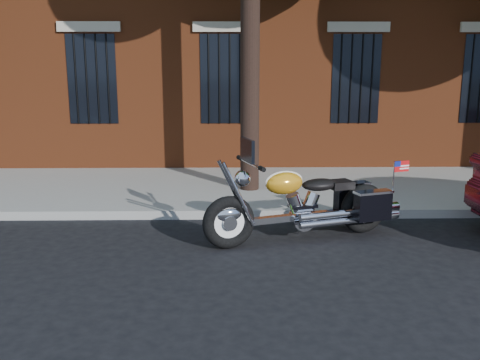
{
  "coord_description": "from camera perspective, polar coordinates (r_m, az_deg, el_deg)",
  "views": [
    {
      "loc": [
        0.13,
        -7.3,
        2.57
      ],
      "look_at": [
        0.28,
        0.8,
        0.79
      ],
      "focal_mm": 40.0,
      "sensor_mm": 36.0,
      "label": 1
    }
  ],
  "objects": [
    {
      "name": "sidewalk",
      "position": [
        10.85,
        -1.69,
        -0.89
      ],
      "size": [
        40.0,
        3.6,
        0.15
      ],
      "primitive_type": "cube",
      "color": "gray",
      "rests_on": "ground"
    },
    {
      "name": "ground",
      "position": [
        7.74,
        -1.95,
        -6.98
      ],
      "size": [
        120.0,
        120.0,
        0.0
      ],
      "primitive_type": "plane",
      "color": "black",
      "rests_on": "ground"
    },
    {
      "name": "curb",
      "position": [
        9.03,
        -1.82,
        -3.63
      ],
      "size": [
        40.0,
        0.16,
        0.15
      ],
      "primitive_type": "cube",
      "color": "gray",
      "rests_on": "ground"
    },
    {
      "name": "motorcycle",
      "position": [
        7.9,
        7.38,
        -2.71
      ],
      "size": [
        3.05,
        1.46,
        1.55
      ],
      "rotation": [
        0.0,
        0.0,
        0.32
      ],
      "color": "black",
      "rests_on": "ground"
    }
  ]
}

